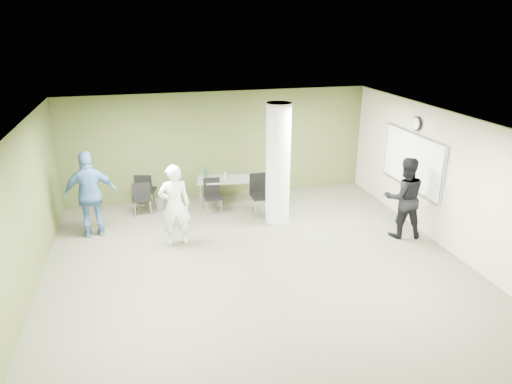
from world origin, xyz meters
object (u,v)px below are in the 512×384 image
object	(u,v)px
chair_back_left	(145,188)
man_black	(404,198)
woman_white	(175,205)
folding_table	(227,180)
man_blue	(91,195)

from	to	relation	value
chair_back_left	man_black	xyz separation A→B (m)	(5.40, -3.03, 0.37)
woman_white	man_black	world-z (taller)	man_black
folding_table	man_blue	size ratio (longest dim) A/B	0.83
folding_table	chair_back_left	distance (m)	2.07
chair_back_left	man_black	bearing A→B (deg)	166.63
folding_table	woman_white	world-z (taller)	woman_white
man_black	man_blue	bearing A→B (deg)	-2.46
man_blue	chair_back_left	bearing A→B (deg)	-135.66
woman_white	man_black	bearing A→B (deg)	170.16
folding_table	woman_white	distance (m)	2.39
woman_white	man_black	xyz separation A→B (m)	(4.82, -0.83, 0.02)
chair_back_left	man_blue	size ratio (longest dim) A/B	0.47
chair_back_left	man_blue	world-z (taller)	man_blue
folding_table	man_blue	world-z (taller)	man_blue
folding_table	man_black	world-z (taller)	man_black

